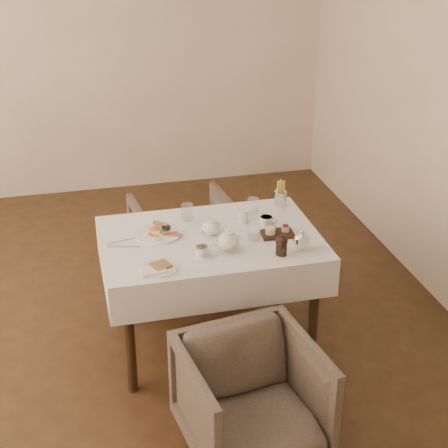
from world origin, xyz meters
TOP-DOWN VIEW (x-y plane):
  - table at (0.60, -0.17)m, footprint 1.28×0.88m
  - armchair_near at (0.60, -1.09)m, footprint 0.75×0.76m
  - armchair_far at (0.59, 0.61)m, footprint 0.76×0.78m
  - breakfast_plate at (0.31, -0.06)m, footprint 0.28×0.28m
  - side_plate at (0.24, -0.48)m, footprint 0.20×0.20m
  - teapot_centre at (0.61, -0.15)m, footprint 0.18×0.16m
  - teapot_front at (0.66, -0.36)m, footprint 0.17×0.14m
  - creamer at (0.84, -0.02)m, footprint 0.08×0.08m
  - teacup_near at (0.50, -0.38)m, footprint 0.12×0.12m
  - teacup_far at (0.96, -0.11)m, footprint 0.13×0.13m
  - glass_left at (0.51, 0.10)m, footprint 0.08×0.08m
  - glass_mid at (0.84, -0.25)m, footprint 0.07×0.07m
  - glass_right at (0.93, 0.09)m, footprint 0.08×0.08m
  - condiment_board at (0.99, -0.24)m, footprint 0.20×0.14m
  - pepper_mill_left at (0.93, -0.47)m, footprint 0.06×0.06m
  - pepper_mill_right at (0.94, -0.48)m, footprint 0.07×0.07m
  - silver_pot at (1.07, -0.44)m, footprint 0.12×0.09m
  - fries_cup at (1.14, 0.16)m, footprint 0.08×0.08m
  - cutlery_fork at (0.10, -0.10)m, footprint 0.20×0.06m
  - cutlery_knife at (0.09, -0.17)m, footprint 0.19×0.06m

SIDE VIEW (x-z plane):
  - armchair_near at x=0.60m, z-range 0.00..0.61m
  - armchair_far at x=0.59m, z-range 0.00..0.64m
  - table at x=0.60m, z-range 0.26..1.02m
  - cutlery_knife at x=0.09m, z-range 0.76..0.76m
  - cutlery_fork at x=0.10m, z-range 0.76..0.76m
  - side_plate at x=0.24m, z-range 0.75..0.78m
  - breakfast_plate at x=0.31m, z-range 0.75..0.78m
  - condiment_board at x=0.99m, z-range 0.75..0.80m
  - teacup_near at x=0.50m, z-range 0.75..0.81m
  - teacup_far at x=0.96m, z-range 0.75..0.81m
  - creamer at x=0.84m, z-range 0.76..0.83m
  - glass_right at x=0.93m, z-range 0.76..0.85m
  - glass_left at x=0.51m, z-range 0.76..0.86m
  - glass_mid at x=0.84m, z-range 0.76..0.86m
  - pepper_mill_left at x=0.93m, z-range 0.76..0.87m
  - teapot_centre at x=0.61m, z-range 0.76..0.87m
  - pepper_mill_right at x=0.94m, z-range 0.76..0.88m
  - silver_pot at x=1.07m, z-range 0.76..0.88m
  - teapot_front at x=0.66m, z-range 0.76..0.89m
  - fries_cup at x=1.14m, z-range 0.74..0.92m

